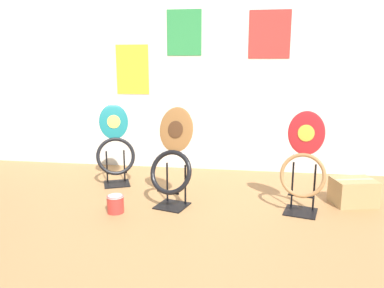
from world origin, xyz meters
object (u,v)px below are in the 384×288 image
at_px(toilet_seat_display_woodgrain, 172,162).
at_px(storage_box, 353,192).
at_px(paint_can, 115,203).
at_px(toilet_seat_display_teal_sax, 115,151).
at_px(toilet_seat_display_crimson_swirl, 304,166).

bearing_deg(toilet_seat_display_woodgrain, storage_box, 10.16).
height_order(toilet_seat_display_woodgrain, paint_can, toilet_seat_display_woodgrain).
bearing_deg(toilet_seat_display_teal_sax, toilet_seat_display_crimson_swirl, -15.29).
bearing_deg(paint_can, storage_box, 14.01).
distance_m(toilet_seat_display_crimson_swirl, paint_can, 1.73).
xyz_separation_m(paint_can, storage_box, (2.20, 0.55, 0.04)).
height_order(paint_can, storage_box, storage_box).
bearing_deg(storage_box, toilet_seat_display_crimson_swirl, -151.36).
distance_m(toilet_seat_display_crimson_swirl, toilet_seat_display_woodgrain, 1.19).
distance_m(toilet_seat_display_crimson_swirl, storage_box, 0.67).
xyz_separation_m(toilet_seat_display_crimson_swirl, toilet_seat_display_woodgrain, (-1.19, -0.02, -0.01)).
xyz_separation_m(toilet_seat_display_teal_sax, paint_can, (0.28, -0.80, -0.30)).
distance_m(paint_can, storage_box, 2.27).
bearing_deg(toilet_seat_display_crimson_swirl, toilet_seat_display_woodgrain, -178.96).
relative_size(toilet_seat_display_woodgrain, paint_can, 5.72).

